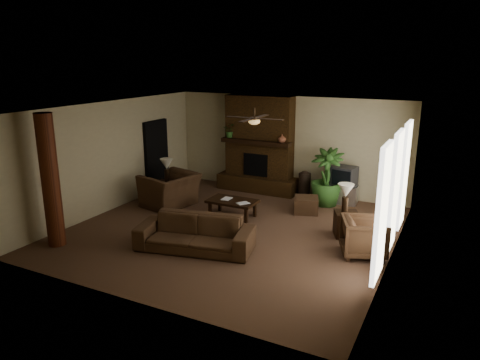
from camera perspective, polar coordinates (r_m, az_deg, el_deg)
The scene contains 23 objects.
room_shell at distance 9.99m, azimuth -1.03°, elevation 1.12°, with size 7.00×7.00×7.00m.
fireplace at distance 13.21m, azimuth 2.41°, elevation 3.55°, with size 2.40×0.70×2.80m.
windows at distance 9.18m, azimuth 19.03°, elevation -1.36°, with size 0.08×3.65×2.35m.
log_column at distance 9.99m, azimuth -22.95°, elevation -0.13°, with size 0.36×0.36×2.80m, color #5E2B17.
doorway at distance 13.36m, azimuth -10.55°, elevation 2.97°, with size 0.10×1.00×2.10m, color black.
ceiling_fan at distance 9.86m, azimuth 1.83°, elevation 7.62°, with size 1.35×1.35×0.37m.
sofa at distance 9.31m, azimuth -5.77°, elevation -6.08°, with size 2.39×0.70×0.94m, color #48311F.
armchair_left at distance 12.06m, azimuth -8.90°, elevation -0.58°, with size 1.34×0.87×1.17m, color #48311F.
armchair_right at distance 9.34m, azimuth 15.49°, elevation -6.76°, with size 0.84×0.78×0.86m, color #48311F.
coffee_table at distance 11.15m, azimuth -0.98°, elevation -2.84°, with size 1.20×0.70×0.43m.
ottoman at distance 11.63m, azimuth 8.40°, elevation -3.13°, with size 0.60×0.60×0.40m, color #48311F.
tv_stand at distance 12.57m, azimuth 12.75°, elevation -1.70°, with size 0.85×0.50×0.50m, color #BABABC.
tv at distance 12.42m, azimuth 13.00°, elevation 0.52°, with size 0.73×0.64×0.52m.
floor_vase at distance 12.80m, azimuth 8.20°, elevation -0.32°, with size 0.34×0.34×0.77m.
floor_plant at distance 12.25m, azimuth 10.85°, elevation -1.17°, with size 0.86×1.53×0.86m, color #335F26.
side_table_left at distance 12.53m, azimuth -9.51°, elevation -1.47°, with size 0.50×0.50×0.55m, color black.
lamp_left at distance 12.36m, azimuth -9.30°, elevation 1.79°, with size 0.45×0.45×0.65m.
side_table_right at distance 10.29m, azimuth 13.33°, elevation -5.46°, with size 0.50×0.50×0.55m, color black.
lamp_right at distance 10.04m, azimuth 13.28°, elevation -1.59°, with size 0.46×0.46×0.65m.
mantel_plant at distance 13.29m, azimuth -1.24°, elevation 6.13°, with size 0.38×0.42×0.33m, color #335F26.
mantel_vase at distance 12.56m, azimuth 5.37°, elevation 5.27°, with size 0.22×0.23×0.22m, color #97563C.
book_a at distance 11.20m, azimuth -2.20°, elevation -1.70°, with size 0.22×0.03×0.29m, color #999999.
book_b at distance 10.90m, azimuth 0.09°, elevation -2.16°, with size 0.21×0.02×0.29m, color #999999.
Camera 1 is at (4.51, -8.57, 3.86)m, focal length 33.59 mm.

